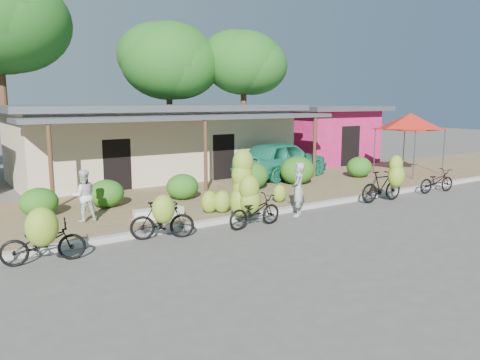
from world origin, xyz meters
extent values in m
plane|color=#504D4A|center=(0.00, 0.00, 0.00)|extent=(100.00, 100.00, 0.00)
cube|color=olive|center=(0.00, 5.00, 0.06)|extent=(60.00, 6.00, 0.12)
cube|color=#A8A399|center=(0.00, 2.00, 0.07)|extent=(60.00, 0.25, 0.15)
cube|color=beige|center=(0.00, 11.00, 1.55)|extent=(12.00, 6.00, 3.10)
cube|color=slate|center=(0.00, 11.00, 3.23)|extent=(13.00, 7.00, 0.25)
cube|color=black|center=(0.00, 8.05, 1.10)|extent=(1.40, 0.12, 2.20)
cube|color=slate|center=(0.00, 7.00, 2.90)|extent=(13.00, 2.00, 0.15)
cylinder|color=#553322|center=(-5.60, 6.10, 1.43)|extent=(0.14, 0.14, 2.85)
cylinder|color=#553322|center=(0.00, 6.10, 1.43)|extent=(0.14, 0.14, 2.85)
cylinder|color=#553322|center=(5.60, 6.10, 1.43)|extent=(0.14, 0.14, 2.85)
cube|color=#D62168|center=(10.50, 11.00, 1.50)|extent=(5.00, 5.00, 3.00)
cube|color=slate|center=(10.50, 11.00, 3.12)|extent=(6.00, 6.00, 0.25)
cube|color=black|center=(10.50, 8.55, 1.10)|extent=(1.40, 0.12, 2.20)
cylinder|color=#553322|center=(-5.50, 16.00, 3.89)|extent=(0.36, 0.36, 7.78)
cylinder|color=#553322|center=(3.50, 16.50, 3.11)|extent=(0.36, 0.36, 6.21)
ellipsoid|color=#134C15|center=(3.50, 16.50, 5.87)|extent=(5.66, 5.66, 4.53)
ellipsoid|color=#134C15|center=(3.00, 16.80, 6.17)|extent=(4.81, 4.81, 3.85)
cylinder|color=#553322|center=(7.50, 14.50, 3.08)|extent=(0.36, 0.36, 6.16)
ellipsoid|color=#134C15|center=(7.50, 14.50, 5.81)|extent=(4.76, 4.76, 3.81)
ellipsoid|color=#134C15|center=(7.00, 14.80, 6.11)|extent=(4.04, 4.04, 3.23)
ellipsoid|color=#255A14|center=(-6.17, 5.28, 0.56)|extent=(1.12, 1.00, 0.87)
ellipsoid|color=#255A14|center=(-4.11, 5.40, 0.57)|extent=(1.15, 1.04, 0.90)
ellipsoid|color=#255A14|center=(-1.48, 5.15, 0.57)|extent=(1.15, 1.04, 0.90)
ellipsoid|color=#255A14|center=(1.61, 5.36, 0.66)|extent=(1.38, 1.24, 1.08)
ellipsoid|color=#255A14|center=(3.88, 5.26, 0.70)|extent=(1.48, 1.34, 1.16)
ellipsoid|color=#255A14|center=(7.40, 5.06, 0.58)|extent=(1.19, 1.07, 0.93)
cylinder|color=#59595E|center=(9.00, 3.37, 1.17)|extent=(0.05, 0.05, 2.10)
cylinder|color=#59595E|center=(11.20, 3.37, 1.17)|extent=(0.05, 0.05, 2.10)
cylinder|color=#59595E|center=(9.00, 5.57, 1.17)|extent=(0.05, 0.05, 2.10)
cylinder|color=#59595E|center=(11.20, 5.57, 1.17)|extent=(0.05, 0.05, 2.10)
cube|color=red|center=(10.10, 4.47, 2.25)|extent=(2.40, 2.40, 0.06)
cone|color=red|center=(10.10, 4.47, 2.63)|extent=(3.50, 3.50, 0.70)
imported|color=black|center=(-6.87, 1.25, 0.47)|extent=(1.85, 0.93, 0.93)
ellipsoid|color=#97AC2B|center=(-6.99, 0.61, 0.98)|extent=(0.66, 0.56, 0.83)
imported|color=black|center=(-3.94, 1.49, 0.49)|extent=(1.70, 1.03, 0.99)
ellipsoid|color=#97AC2B|center=(-4.17, 0.88, 0.94)|extent=(0.57, 0.48, 0.71)
imported|color=black|center=(-1.29, 1.10, 0.46)|extent=(1.77, 0.69, 0.92)
ellipsoid|color=#97AC2B|center=(-1.36, 1.65, 0.66)|extent=(0.73, 0.62, 0.92)
ellipsoid|color=#97AC2B|center=(-1.26, 1.65, 1.04)|extent=(0.73, 0.62, 0.92)
ellipsoid|color=#97AC2B|center=(-1.34, 1.65, 1.43)|extent=(0.64, 0.54, 0.80)
ellipsoid|color=#97AC2B|center=(-1.31, 1.65, 1.78)|extent=(0.63, 0.53, 0.79)
ellipsoid|color=#97AC2B|center=(-1.30, 1.30, 0.71)|extent=(0.62, 0.53, 0.77)
ellipsoid|color=#97AC2B|center=(-1.34, 1.30, 1.10)|extent=(0.61, 0.51, 0.76)
imported|color=black|center=(4.41, 1.35, 0.55)|extent=(1.87, 0.69, 1.10)
ellipsoid|color=#97AC2B|center=(4.35, 0.70, 1.01)|extent=(0.62, 0.53, 0.78)
ellipsoid|color=#97AC2B|center=(4.35, 0.75, 1.41)|extent=(0.50, 0.43, 0.63)
imported|color=black|center=(7.57, 1.28, 0.46)|extent=(1.80, 0.82, 0.92)
ellipsoid|color=#97AC2B|center=(-1.73, 2.86, 0.46)|extent=(0.55, 0.47, 0.69)
ellipsoid|color=#97AC2B|center=(-1.40, 2.65, 0.47)|extent=(0.56, 0.48, 0.70)
ellipsoid|color=#97AC2B|center=(1.03, 2.88, 0.42)|extent=(0.49, 0.41, 0.61)
cube|color=silver|center=(-3.05, 2.98, 0.27)|extent=(0.93, 0.63, 0.30)
cube|color=silver|center=(-3.66, 3.18, 0.26)|extent=(0.80, 0.51, 0.28)
imported|color=#979797|center=(0.59, 1.42, 0.83)|extent=(0.72, 0.70, 1.67)
imported|color=silver|center=(-5.22, 3.97, 0.87)|extent=(0.77, 0.62, 1.49)
imported|color=#1B7C5D|center=(4.43, 7.00, 0.95)|extent=(5.16, 2.82, 1.66)
camera|label=1|loc=(-8.80, -9.31, 3.50)|focal=35.00mm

